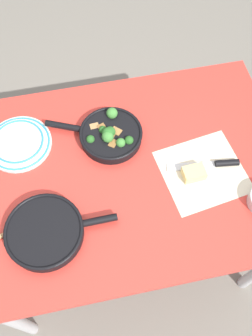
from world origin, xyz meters
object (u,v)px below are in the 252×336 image
object	(u,v)px
dinner_plate_stack	(19,143)
skillet_broccoli	(110,134)
cheese_block	(194,173)
skillet_eggs	(45,232)
wooden_spoon	(2,236)
grater_knife	(213,164)

from	to	relation	value
dinner_plate_stack	skillet_broccoli	bearing A→B (deg)	173.31
cheese_block	skillet_eggs	bearing A→B (deg)	11.64
wooden_spoon	dinner_plate_stack	size ratio (longest dim) A/B	1.55
skillet_broccoli	skillet_eggs	bearing A→B (deg)	73.84
skillet_eggs	dinner_plate_stack	xyz separation A→B (m)	(0.06, -0.36, -0.01)
grater_knife	dinner_plate_stack	xyz separation A→B (m)	(0.67, -0.23, 0.00)
cheese_block	wooden_spoon	bearing A→B (deg)	7.47
skillet_eggs	cheese_block	xyz separation A→B (m)	(-0.53, -0.11, -0.00)
grater_knife	dinner_plate_stack	bearing A→B (deg)	-10.97
wooden_spoon	cheese_block	xyz separation A→B (m)	(-0.67, -0.09, 0.01)
skillet_eggs	wooden_spoon	bearing A→B (deg)	171.09
wooden_spoon	cheese_block	distance (m)	0.67
cheese_block	dinner_plate_stack	distance (m)	0.64
dinner_plate_stack	wooden_spoon	bearing A→B (deg)	76.91
wooden_spoon	grater_knife	bearing A→B (deg)	-10.02
skillet_broccoli	dinner_plate_stack	bearing A→B (deg)	16.95
skillet_eggs	cheese_block	bearing A→B (deg)	11.10
skillet_broccoli	skillet_eggs	xyz separation A→B (m)	(0.27, 0.32, -0.00)
cheese_block	skillet_broccoli	bearing A→B (deg)	-39.58
wooden_spoon	dinner_plate_stack	world-z (taller)	dinner_plate_stack
grater_knife	skillet_broccoli	bearing A→B (deg)	-21.21
skillet_eggs	wooden_spoon	world-z (taller)	skillet_eggs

